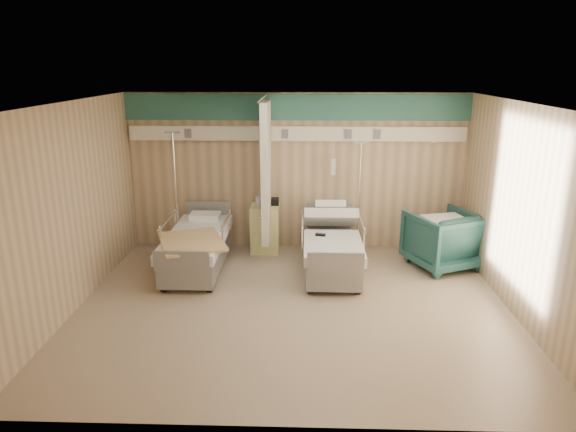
% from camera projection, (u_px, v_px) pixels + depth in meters
% --- Properties ---
extents(ground, '(6.00, 5.00, 0.00)m').
position_uv_depth(ground, '(293.00, 306.00, 7.22)').
color(ground, '#86755C').
rests_on(ground, ground).
extents(room_walls, '(6.04, 5.04, 2.82)m').
position_uv_depth(room_walls, '(291.00, 173.00, 6.93)').
color(room_walls, tan).
rests_on(room_walls, ground).
extents(bed_right, '(1.00, 2.16, 0.63)m').
position_uv_depth(bed_right, '(331.00, 253.00, 8.35)').
color(bed_right, white).
rests_on(bed_right, ground).
extents(bed_left, '(1.00, 2.16, 0.63)m').
position_uv_depth(bed_left, '(197.00, 251.00, 8.42)').
color(bed_left, white).
rests_on(bed_left, ground).
extents(bedside_cabinet, '(0.50, 0.48, 0.85)m').
position_uv_depth(bedside_cabinet, '(265.00, 229.00, 9.22)').
color(bedside_cabinet, '#D0CE82').
rests_on(bedside_cabinet, ground).
extents(visitor_armchair, '(1.35, 1.36, 0.95)m').
position_uv_depth(visitor_armchair, '(443.00, 240.00, 8.49)').
color(visitor_armchair, '#1C4845').
rests_on(visitor_armchair, ground).
extents(waffle_blanket, '(0.77, 0.72, 0.07)m').
position_uv_depth(waffle_blanket, '(447.00, 210.00, 8.36)').
color(waffle_blanket, silver).
rests_on(waffle_blanket, visitor_armchair).
extents(iv_stand_right, '(0.36, 0.36, 2.00)m').
position_uv_depth(iv_stand_right, '(358.00, 232.00, 9.10)').
color(iv_stand_right, silver).
rests_on(iv_stand_right, ground).
extents(iv_stand_left, '(0.39, 0.39, 2.18)m').
position_uv_depth(iv_stand_left, '(178.00, 230.00, 9.09)').
color(iv_stand_left, silver).
rests_on(iv_stand_left, ground).
extents(call_remote, '(0.17, 0.11, 0.04)m').
position_uv_depth(call_remote, '(320.00, 235.00, 8.20)').
color(call_remote, black).
rests_on(call_remote, bed_right).
extents(tan_blanket, '(1.26, 1.39, 0.04)m').
position_uv_depth(tan_blanket, '(192.00, 242.00, 7.88)').
color(tan_blanket, tan).
rests_on(tan_blanket, bed_left).
extents(toiletry_bag, '(0.23, 0.15, 0.13)m').
position_uv_depth(toiletry_bag, '(272.00, 202.00, 9.14)').
color(toiletry_bag, black).
rests_on(toiletry_bag, bedside_cabinet).
extents(white_cup, '(0.13, 0.13, 0.14)m').
position_uv_depth(white_cup, '(258.00, 201.00, 9.13)').
color(white_cup, white).
rests_on(white_cup, bedside_cabinet).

